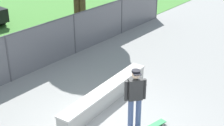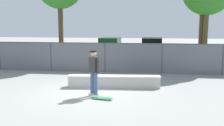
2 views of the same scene
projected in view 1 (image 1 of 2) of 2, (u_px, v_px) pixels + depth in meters
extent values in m
cube|color=#B7B5AD|center=(106.00, 96.00, 10.39)|extent=(4.13, 0.76, 0.49)
cube|color=silver|center=(106.00, 88.00, 10.27)|extent=(4.18, 0.80, 0.06)
cylinder|color=#475B89|center=(138.00, 112.00, 9.00)|extent=(0.15, 0.15, 0.88)
cylinder|color=#475B89|center=(131.00, 113.00, 8.95)|extent=(0.15, 0.15, 0.88)
cube|color=#2D2D2D|center=(135.00, 89.00, 8.67)|extent=(0.43, 0.41, 0.60)
cylinder|color=#2D2D2D|center=(144.00, 89.00, 8.72)|extent=(0.10, 0.10, 0.58)
cylinder|color=#2D2D2D|center=(126.00, 91.00, 8.62)|extent=(0.10, 0.10, 0.58)
sphere|color=beige|center=(136.00, 75.00, 8.49)|extent=(0.22, 0.22, 0.22)
cylinder|color=black|center=(136.00, 71.00, 8.44)|extent=(0.23, 0.23, 0.06)
cube|color=black|center=(137.00, 74.00, 8.34)|extent=(0.23, 0.22, 0.02)
cube|color=#2D8C4C|center=(154.00, 125.00, 9.22)|extent=(0.82, 0.35, 0.02)
cube|color=#B2B2B7|center=(161.00, 122.00, 9.39)|extent=(0.09, 0.15, 0.02)
cylinder|color=silver|center=(158.00, 122.00, 9.46)|extent=(0.06, 0.04, 0.05)
cylinder|color=silver|center=(163.00, 125.00, 9.34)|extent=(0.06, 0.04, 0.05)
cylinder|color=#4C4C51|center=(8.00, 59.00, 11.45)|extent=(0.07, 0.07, 1.75)
cylinder|color=#4C4C51|center=(75.00, 34.00, 13.81)|extent=(0.07, 0.07, 1.75)
cylinder|color=#4C4C51|center=(122.00, 16.00, 16.17)|extent=(0.07, 0.07, 1.75)
cylinder|color=#4C4C51|center=(157.00, 3.00, 18.53)|extent=(0.07, 0.07, 1.75)
cylinder|color=#4C4C51|center=(5.00, 36.00, 11.09)|extent=(19.87, 0.05, 0.05)
cube|color=slate|center=(8.00, 59.00, 11.45)|extent=(19.87, 0.01, 1.75)
cylinder|color=black|center=(1.00, 19.00, 17.66)|extent=(0.26, 0.65, 0.64)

